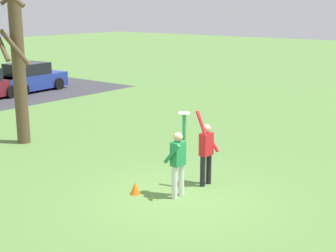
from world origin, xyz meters
TOP-DOWN VIEW (x-y plane):
  - ground_plane at (0.00, 0.00)m, footprint 120.00×120.00m
  - person_catcher at (-0.09, 0.05)m, footprint 0.55×0.49m
  - person_defender at (1.04, -0.01)m, footprint 0.56×0.49m
  - frisbee_disc at (0.13, 0.04)m, footprint 0.29×0.29m
  - parked_car_blue at (7.18, 16.05)m, footprint 4.24×2.32m
  - bare_tree_tall at (0.51, 7.31)m, footprint 1.99×1.95m
  - field_cone_orange at (-0.62, 1.00)m, footprint 0.26×0.26m

SIDE VIEW (x-z plane):
  - ground_plane at x=0.00m, z-range 0.00..0.00m
  - field_cone_orange at x=-0.62m, z-range 0.00..0.32m
  - parked_car_blue at x=7.18m, z-range -0.07..1.52m
  - person_defender at x=1.04m, z-range -0.04..2.00m
  - person_catcher at x=-0.09m, z-range -0.06..2.02m
  - frisbee_disc at x=0.13m, z-range 2.08..2.10m
  - bare_tree_tall at x=0.51m, z-range -0.18..6.18m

